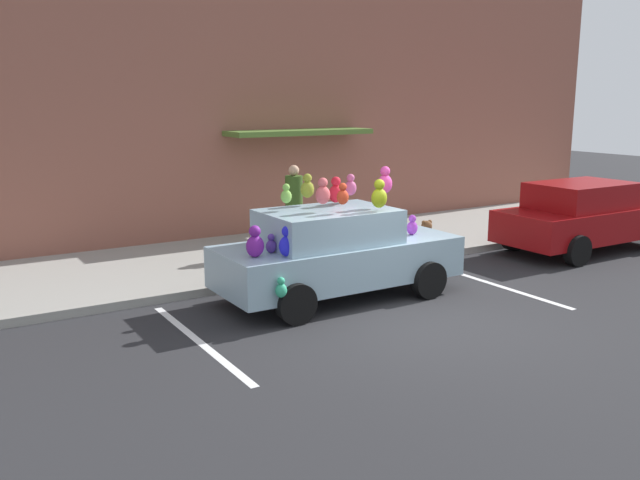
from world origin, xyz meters
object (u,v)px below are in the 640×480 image
object	(u,v)px
plush_covered_car	(336,252)
teddy_bear_on_sidewalk	(426,236)
parked_sedan_behind	(585,216)
pedestrian_near_shopfront	(294,212)

from	to	relation	value
plush_covered_car	teddy_bear_on_sidewalk	distance (m)	3.78
parked_sedan_behind	plush_covered_car	bearing A→B (deg)	-178.53
plush_covered_car	pedestrian_near_shopfront	xyz separation A→B (m)	(0.82, 2.89, 0.19)
parked_sedan_behind	teddy_bear_on_sidewalk	world-z (taller)	parked_sedan_behind
teddy_bear_on_sidewalk	pedestrian_near_shopfront	size ratio (longest dim) A/B	0.34
plush_covered_car	parked_sedan_behind	bearing A→B (deg)	1.47
teddy_bear_on_sidewalk	parked_sedan_behind	bearing A→B (deg)	-24.01
plush_covered_car	parked_sedan_behind	world-z (taller)	plush_covered_car
parked_sedan_behind	teddy_bear_on_sidewalk	distance (m)	3.62
plush_covered_car	parked_sedan_behind	xyz separation A→B (m)	(6.68, 0.17, -0.02)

